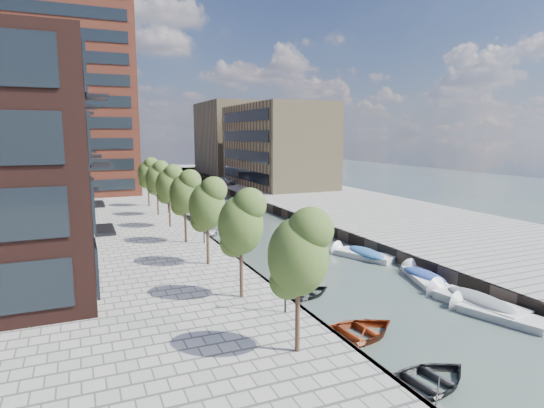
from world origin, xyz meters
TOP-DOWN VIEW (x-y plane):
  - water at (0.00, 40.00)m, footprint 300.00×300.00m
  - quay_right at (16.00, 40.00)m, footprint 20.00×140.00m
  - quay_wall_left at (-6.10, 40.00)m, footprint 0.25×140.00m
  - quay_wall_right at (6.10, 40.00)m, footprint 0.25×140.00m
  - far_closure at (0.00, 100.00)m, footprint 80.00×40.00m
  - apartment_block at (-20.00, 30.00)m, footprint 8.00×38.00m
  - tower at (-17.00, 65.00)m, footprint 18.00×18.00m
  - tan_block_near at (16.00, 62.00)m, footprint 12.00×25.00m
  - tan_block_far at (16.00, 88.00)m, footprint 12.00×20.00m
  - bridge at (0.00, 72.00)m, footprint 13.00×6.00m
  - tree_0 at (-8.50, 4.00)m, footprint 2.50×2.50m
  - tree_1 at (-8.50, 11.00)m, footprint 2.50×2.50m
  - tree_2 at (-8.50, 18.00)m, footprint 2.50×2.50m
  - tree_3 at (-8.50, 25.00)m, footprint 2.50×2.50m
  - tree_4 at (-8.50, 32.00)m, footprint 2.50×2.50m
  - tree_5 at (-8.50, 39.00)m, footprint 2.50×2.50m
  - tree_6 at (-8.50, 46.00)m, footprint 2.50×2.50m
  - lamp_0 at (-7.20, 8.00)m, footprint 0.24×0.24m
  - lamp_1 at (-7.20, 24.00)m, footprint 0.24×0.24m
  - lamp_2 at (-7.20, 40.00)m, footprint 0.24×0.24m
  - sloop_0 at (-4.27, 1.00)m, footprint 5.06×3.98m
  - sloop_1 at (-4.11, 12.06)m, footprint 4.48×3.54m
  - sloop_2 at (-4.39, 5.84)m, footprint 5.44×4.24m
  - sloop_3 at (-4.46, 30.97)m, footprint 4.39×3.33m
  - sloop_4 at (-5.33, 40.03)m, footprint 5.75×4.83m
  - motorboat_0 at (5.09, 11.95)m, footprint 3.09×4.94m
  - motorboat_1 at (4.34, 6.86)m, footprint 2.83×5.86m
  - motorboat_2 at (4.04, 5.24)m, footprint 3.22×5.23m
  - motorboat_3 at (4.38, 18.34)m, footprint 3.78×5.54m
  - motorboat_4 at (4.87, 29.52)m, footprint 2.51×5.82m
  - car at (7.89, 65.85)m, footprint 2.87×4.47m

SIDE VIEW (x-z plane):
  - water at x=0.00m, z-range 0.00..0.00m
  - sloop_0 at x=-4.27m, z-range -0.48..0.48m
  - sloop_1 at x=-4.11m, z-range -0.42..0.42m
  - sloop_2 at x=-4.39m, z-range -0.52..0.52m
  - sloop_3 at x=-4.46m, z-range -0.43..0.43m
  - sloop_4 at x=-5.33m, z-range -0.51..0.51m
  - motorboat_2 at x=4.04m, z-range -0.73..0.92m
  - motorboat_0 at x=5.09m, z-range -0.59..0.97m
  - motorboat_3 at x=4.38m, z-range -0.66..1.09m
  - motorboat_1 at x=4.34m, z-range -0.71..1.16m
  - motorboat_4 at x=4.87m, z-range -0.71..1.17m
  - quay_right at x=16.00m, z-range 0.00..1.00m
  - quay_wall_left at x=-6.10m, z-range 0.00..1.00m
  - quay_wall_right at x=6.10m, z-range 0.00..1.00m
  - far_closure at x=0.00m, z-range 0.00..1.00m
  - bridge at x=0.00m, z-range 0.74..2.04m
  - car at x=7.89m, z-range 1.00..2.42m
  - lamp_0 at x=-7.20m, z-range 1.45..5.57m
  - lamp_1 at x=-7.20m, z-range 1.45..5.57m
  - lamp_2 at x=-7.20m, z-range 1.45..5.57m
  - tree_0 at x=-8.50m, z-range 2.33..8.28m
  - tree_1 at x=-8.50m, z-range 2.33..8.28m
  - tree_2 at x=-8.50m, z-range 2.33..8.28m
  - tree_3 at x=-8.50m, z-range 2.33..8.28m
  - tree_4 at x=-8.50m, z-range 2.33..8.28m
  - tree_5 at x=-8.50m, z-range 2.33..8.28m
  - tree_6 at x=-8.50m, z-range 2.33..8.28m
  - apartment_block at x=-20.00m, z-range 1.00..15.00m
  - tan_block_near at x=16.00m, z-range 1.00..15.00m
  - tan_block_far at x=16.00m, z-range 1.00..17.00m
  - tower at x=-17.00m, z-range 1.00..31.00m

